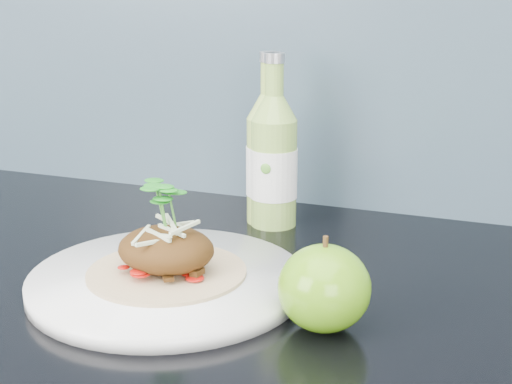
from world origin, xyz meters
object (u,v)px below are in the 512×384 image
at_px(cider_bottle_right, 274,162).
at_px(green_apple, 324,288).
at_px(cider_bottle_left, 269,159).
at_px(dinner_plate, 167,280).

bearing_deg(cider_bottle_right, green_apple, -62.38).
relative_size(green_apple, cider_bottle_right, 0.41).
height_order(cider_bottle_left, cider_bottle_right, same).
bearing_deg(green_apple, cider_bottle_right, 118.52).
relative_size(dinner_plate, cider_bottle_left, 1.47).
bearing_deg(green_apple, cider_bottle_left, 119.20).
height_order(green_apple, cider_bottle_left, cider_bottle_left).
xyz_separation_m(dinner_plate, green_apple, (0.18, -0.03, 0.03)).
height_order(green_apple, cider_bottle_right, cider_bottle_right).
relative_size(cider_bottle_left, cider_bottle_right, 1.00).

